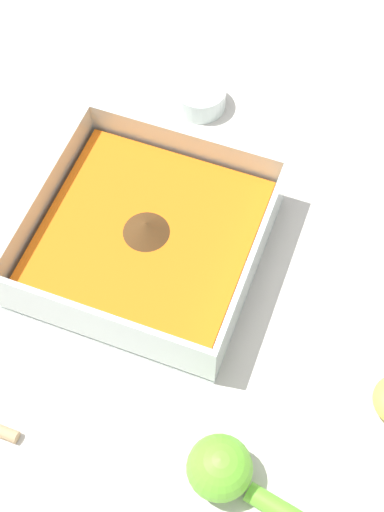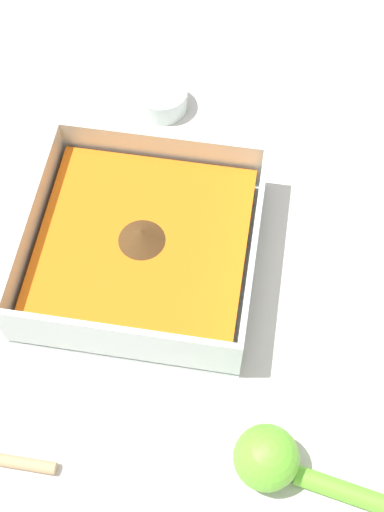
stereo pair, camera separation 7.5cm
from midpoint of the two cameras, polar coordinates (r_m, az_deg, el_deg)
The scene contains 4 objects.
ground_plane at distance 0.79m, azimuth 1.92°, elevation 0.03°, with size 4.00×4.00×0.00m, color beige.
square_dish at distance 0.77m, azimuth -0.85°, elevation 1.01°, with size 0.24×0.24×0.07m.
spice_bowl at distance 0.91m, azimuth 3.09°, elevation 12.36°, with size 0.06×0.06×0.03m.
lemon_squeezer at distance 0.68m, azimuth 6.43°, elevation -17.35°, with size 0.06×0.17×0.06m.
Camera 1 is at (-0.37, -0.15, 0.68)m, focal length 50.00 mm.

